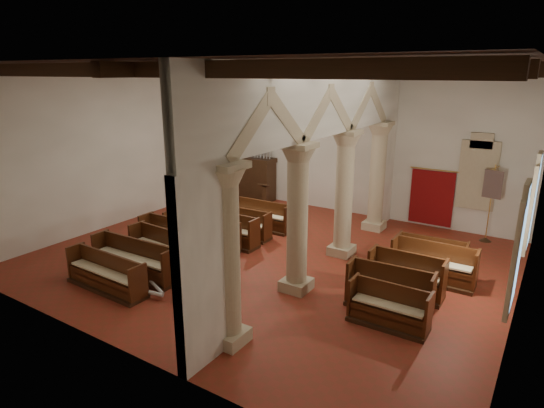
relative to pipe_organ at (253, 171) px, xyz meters
The scene contains 33 objects.
floor 7.24m from the pipe_organ, 50.71° to the right, with size 14.00×14.00×0.00m, color maroon.
ceiling 8.48m from the pipe_organ, 50.71° to the right, with size 14.00×14.00×0.00m, color black.
wall_back 4.81m from the pipe_organ, ahead, with size 14.00×0.02×6.00m, color white.
wall_front 12.46m from the pipe_organ, 68.63° to the right, with size 14.00×0.02×6.00m, color white.
wall_left 6.26m from the pipe_organ, 114.44° to the right, with size 0.02×12.00×6.00m, color white.
wall_right 12.85m from the pipe_organ, 25.56° to the right, with size 0.02×12.00×6.00m, color white.
ceiling_beams 8.38m from the pipe_organ, 50.71° to the right, with size 13.80×11.80×0.30m, color #361E11, non-canonical shape.
arcade 8.65m from the pipe_organ, 41.12° to the right, with size 0.90×11.90×6.00m.
window_right_a 13.47m from the pipe_organ, 31.37° to the right, with size 0.03×1.00×2.20m, color #357761.
window_right_b 11.89m from the pipe_organ, 14.65° to the right, with size 0.03×1.00×2.20m, color #357761.
window_back 9.55m from the pipe_organ, ahead, with size 1.00×0.03×2.20m, color #357761.
pipe_organ is the anchor object (origin of this frame).
lectern 1.97m from the pipe_organ, 38.49° to the right, with size 0.51×0.52×1.19m.
dossal_curtain 8.01m from the pipe_organ, ahead, with size 1.80×0.07×2.17m.
processional_banner 10.12m from the pipe_organ, ahead, with size 0.62×0.79×2.75m.
hymnal_box_a 10.03m from the pipe_organ, 66.41° to the right, with size 0.32×0.26×0.32m, color navy.
hymnal_box_b 8.64m from the pipe_organ, 64.97° to the right, with size 0.31×0.25×0.31m, color navy.
hymnal_box_c 7.45m from the pipe_organ, 66.54° to the right, with size 0.35×0.28×0.35m, color navy.
tube_heater_a 9.82m from the pipe_organ, 70.85° to the right, with size 0.09×0.09×0.90m, color silver.
tube_heater_b 10.11m from the pipe_organ, 71.59° to the right, with size 0.10×0.10×1.03m, color silver.
nave_pew_0 10.04m from the pipe_organ, 79.05° to the right, with size 2.74×0.75×1.02m.
nave_pew_1 9.07m from the pipe_organ, 77.86° to the right, with size 2.92×0.82×1.11m.
nave_pew_2 8.19m from the pipe_organ, 73.56° to the right, with size 3.12×0.95×1.13m.
nave_pew_3 7.27m from the pipe_organ, 73.15° to the right, with size 3.55×0.81×1.15m.
nave_pew_4 6.33m from the pipe_organ, 71.92° to the right, with size 3.01×0.73×1.04m.
nave_pew_5 5.87m from the pipe_organ, 65.79° to the right, with size 2.72×0.74×1.09m.
nave_pew_6 5.04m from the pipe_organ, 63.93° to the right, with size 3.01×0.84×1.03m.
nave_pew_7 4.13m from the pipe_organ, 55.78° to the right, with size 3.24×0.78×1.07m.
aisle_pew_0 11.75m from the pipe_organ, 39.46° to the right, with size 1.88×0.69×1.03m.
aisle_pew_1 11.08m from the pipe_organ, 37.20° to the right, with size 2.16×0.88×1.13m.
aisle_pew_2 10.59m from the pipe_organ, 32.40° to the right, with size 2.00×0.78×1.15m.
aisle_pew_3 10.38m from the pipe_organ, 25.62° to the right, with size 2.33×0.79×1.14m.
aisle_pew_4 9.85m from the pipe_organ, 22.18° to the right, with size 2.07×0.81×1.01m.
Camera 1 is at (7.37, -11.44, 5.78)m, focal length 30.00 mm.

